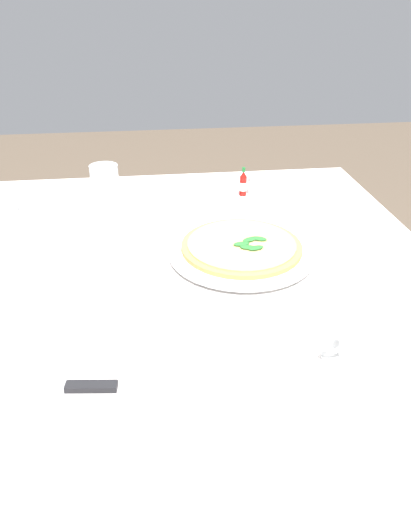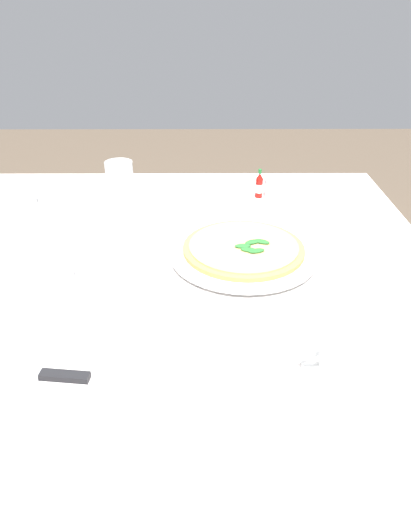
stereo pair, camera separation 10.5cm
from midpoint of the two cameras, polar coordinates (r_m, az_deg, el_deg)
The scene contains 13 objects.
ground_plane at distance 1.56m, azimuth -1.29°, elevation -26.16°, with size 8.00×8.00×0.00m, color brown.
dining_table at distance 1.10m, azimuth -1.65°, elevation -7.37°, with size 1.21×1.21×0.75m.
pizza_plate at distance 1.09m, azimuth 7.20°, elevation 0.26°, with size 0.33×0.33×0.02m.
pizza at distance 1.08m, azimuth 7.27°, elevation 0.90°, with size 0.27×0.27×0.02m.
coffee_cup_far_right at distance 1.39m, azimuth -18.82°, elevation 6.56°, with size 0.13×0.13×0.07m.
coffee_cup_right_edge at distance 1.01m, azimuth -14.50°, elevation -1.90°, with size 0.13×0.13×0.06m.
coffee_cup_back_corner at distance 0.81m, azimuth 19.58°, elevation -11.26°, with size 0.13×0.13×0.06m.
water_glass_near_left at distance 1.33m, azimuth -7.67°, elevation 7.95°, with size 0.07×0.07×0.13m.
napkin_folded at distance 0.78m, azimuth -15.57°, elevation -14.06°, with size 0.24×0.17×0.02m.
dinner_knife at distance 0.77m, azimuth -15.91°, elevation -13.28°, with size 0.20×0.04×0.01m.
hot_sauce_bottle at distance 1.40m, azimuth 8.46°, elevation 8.07°, with size 0.02×0.02×0.08m.
salt_shaker at distance 1.39m, azimuth 7.33°, elevation 7.59°, with size 0.03×0.03×0.06m.
pepper_shaker at distance 1.42m, azimuth 9.51°, elevation 7.85°, with size 0.03×0.03×0.06m.
Camera 2 is at (-0.08, 0.89, 1.29)m, focal length 34.22 mm.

